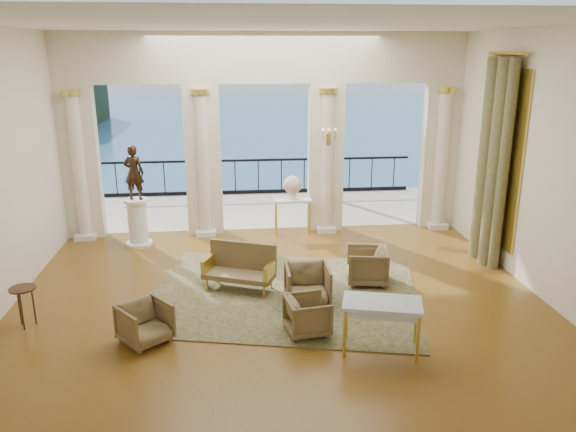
{
  "coord_description": "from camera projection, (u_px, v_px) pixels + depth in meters",
  "views": [
    {
      "loc": [
        -0.74,
        -8.79,
        4.16
      ],
      "look_at": [
        0.2,
        0.6,
        1.32
      ],
      "focal_mm": 35.0,
      "sensor_mm": 36.0,
      "label": 1
    }
  ],
  "objects": [
    {
      "name": "sea",
      "position": [
        238.0,
        134.0,
        68.54
      ],
      "size": [
        160.0,
        160.0,
        0.0
      ],
      "primitive_type": "plane",
      "color": "#215D98",
      "rests_on": "ground"
    },
    {
      "name": "wall_sconce",
      "position": [
        329.0,
        138.0,
        12.48
      ],
      "size": [
        0.3,
        0.11,
        0.33
      ],
      "color": "gold",
      "rests_on": "arcade"
    },
    {
      "name": "pedestal",
      "position": [
        138.0,
        223.0,
        12.17
      ],
      "size": [
        0.57,
        0.57,
        1.04
      ],
      "color": "silver",
      "rests_on": "ground"
    },
    {
      "name": "armchair_b",
      "position": [
        307.0,
        283.0,
        9.4
      ],
      "size": [
        0.72,
        0.68,
        0.74
      ],
      "primitive_type": "imported",
      "rotation": [
        0.0,
        0.0,
        0.0
      ],
      "color": "#4C3B1E",
      "rests_on": "ground"
    },
    {
      "name": "window_frame",
      "position": [
        502.0,
        158.0,
        10.9
      ],
      "size": [
        0.04,
        1.6,
        3.4
      ],
      "primitive_type": "cube",
      "color": "gold",
      "rests_on": "room_walls"
    },
    {
      "name": "urn",
      "position": [
        293.0,
        186.0,
        12.76
      ],
      "size": [
        0.42,
        0.42,
        0.55
      ],
      "color": "white",
      "rests_on": "console_table"
    },
    {
      "name": "statue",
      "position": [
        134.0,
        173.0,
        11.85
      ],
      "size": [
        0.47,
        0.35,
        1.17
      ],
      "primitive_type": "imported",
      "rotation": [
        0.0,
        0.0,
        2.97
      ],
      "color": "black",
      "rests_on": "pedestal"
    },
    {
      "name": "side_table",
      "position": [
        23.0,
        293.0,
        8.58
      ],
      "size": [
        0.4,
        0.4,
        0.64
      ],
      "color": "black",
      "rests_on": "ground"
    },
    {
      "name": "console_table",
      "position": [
        293.0,
        205.0,
        12.89
      ],
      "size": [
        0.88,
        0.36,
        0.82
      ],
      "rotation": [
        0.0,
        0.0,
        0.03
      ],
      "color": "silver",
      "rests_on": "ground"
    },
    {
      "name": "room_walls",
      "position": [
        286.0,
        144.0,
        7.75
      ],
      "size": [
        9.0,
        9.0,
        9.0
      ],
      "color": "#F0E5C9",
      "rests_on": "ground"
    },
    {
      "name": "balustrade",
      "position": [
        258.0,
        180.0,
        16.58
      ],
      "size": [
        9.0,
        0.06,
        1.03
      ],
      "color": "black",
      "rests_on": "terrace"
    },
    {
      "name": "armchair_c",
      "position": [
        367.0,
        264.0,
        10.24
      ],
      "size": [
        0.77,
        0.81,
        0.73
      ],
      "primitive_type": "imported",
      "rotation": [
        0.0,
        0.0,
        -1.73
      ],
      "color": "#4C3B1E",
      "rests_on": "ground"
    },
    {
      "name": "settee",
      "position": [
        241.0,
        267.0,
        10.0
      ],
      "size": [
        1.36,
        0.96,
        0.83
      ],
      "rotation": [
        0.0,
        0.0,
        -0.39
      ],
      "color": "#4C3B1E",
      "rests_on": "ground"
    },
    {
      "name": "arcade",
      "position": [
        265.0,
        121.0,
        12.54
      ],
      "size": [
        9.0,
        0.56,
        4.5
      ],
      "color": "beige",
      "rests_on": "ground"
    },
    {
      "name": "curtain",
      "position": [
        492.0,
        162.0,
        10.9
      ],
      "size": [
        0.33,
        1.4,
        4.09
      ],
      "color": "#4D4928",
      "rests_on": "ground"
    },
    {
      "name": "terrace",
      "position": [
        262.0,
        210.0,
        15.19
      ],
      "size": [
        10.0,
        3.6,
        0.1
      ],
      "primitive_type": "cube",
      "color": "#B1A892",
      "rests_on": "ground"
    },
    {
      "name": "armchair_a",
      "position": [
        145.0,
        321.0,
        8.18
      ],
      "size": [
        0.89,
        0.88,
        0.67
      ],
      "primitive_type": "imported",
      "rotation": [
        0.0,
        0.0,
        0.68
      ],
      "color": "#4C3B1E",
      "rests_on": "ground"
    },
    {
      "name": "headland",
      "position": [
        9.0,
        104.0,
        74.34
      ],
      "size": [
        22.0,
        18.0,
        6.0
      ],
      "primitive_type": "cube",
      "color": "black",
      "rests_on": "sea"
    },
    {
      "name": "floor",
      "position": [
        280.0,
        300.0,
        9.65
      ],
      "size": [
        9.0,
        9.0,
        0.0
      ],
      "primitive_type": "plane",
      "color": "#4B2F0F",
      "rests_on": "ground"
    },
    {
      "name": "palm_tree",
      "position": [
        333.0,
        50.0,
        14.95
      ],
      "size": [
        2.0,
        2.0,
        4.5
      ],
      "color": "#4C3823",
      "rests_on": "terrace"
    },
    {
      "name": "rug",
      "position": [
        283.0,
        294.0,
        9.85
      ],
      "size": [
        5.31,
        4.52,
        0.02
      ],
      "primitive_type": "cube",
      "rotation": [
        0.0,
        0.0,
        -0.22
      ],
      "color": "#272E17",
      "rests_on": "ground"
    },
    {
      "name": "armchair_d",
      "position": [
        308.0,
        314.0,
        8.44
      ],
      "size": [
        0.67,
        0.7,
        0.64
      ],
      "primitive_type": "imported",
      "rotation": [
        0.0,
        0.0,
        1.73
      ],
      "color": "#4C3B1E",
      "rests_on": "ground"
    },
    {
      "name": "game_table",
      "position": [
        382.0,
        307.0,
        7.86
      ],
      "size": [
        1.21,
        0.86,
        0.75
      ],
      "rotation": [
        0.0,
        0.0,
        -0.25
      ],
      "color": "#94A8B9",
      "rests_on": "ground"
    }
  ]
}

